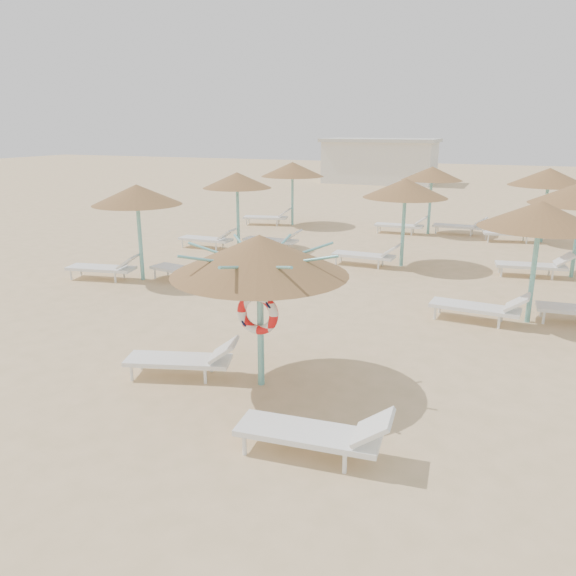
% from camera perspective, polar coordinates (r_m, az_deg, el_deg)
% --- Properties ---
extents(ground, '(120.00, 120.00, 0.00)m').
position_cam_1_polar(ground, '(9.39, -5.08, -10.25)').
color(ground, '#DBB586').
rests_on(ground, ground).
extents(main_palapa, '(2.83, 2.83, 2.54)m').
position_cam_1_polar(main_palapa, '(8.82, -2.92, 3.27)').
color(main_palapa, '#6CBBB8').
rests_on(main_palapa, ground).
extents(lounger_main_a, '(2.01, 1.11, 0.70)m').
position_cam_1_polar(lounger_main_a, '(9.82, -10.35, -7.08)').
color(lounger_main_a, white).
rests_on(lounger_main_a, ground).
extents(lounger_main_b, '(2.07, 0.76, 0.74)m').
position_cam_1_polar(lounger_main_b, '(7.49, 3.08, -14.46)').
color(lounger_main_b, white).
rests_on(lounger_main_b, ground).
extents(palapa_field, '(19.70, 12.63, 2.71)m').
position_cam_1_polar(palapa_field, '(18.09, 14.32, 9.70)').
color(palapa_field, '#6CBBB8').
rests_on(palapa_field, ground).
extents(service_hut, '(8.40, 4.40, 3.25)m').
position_cam_1_polar(service_hut, '(43.66, 9.32, 12.65)').
color(service_hut, silver).
rests_on(service_hut, ground).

